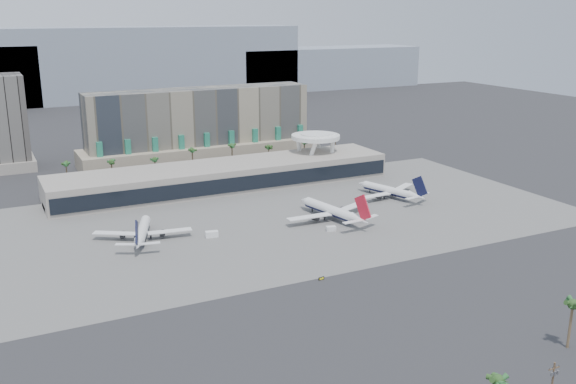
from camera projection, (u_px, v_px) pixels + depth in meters
name	position (u px, v px, depth m)	size (l,w,h in m)	color
ground	(336.00, 262.00, 224.63)	(900.00, 900.00, 0.00)	#232326
apron_pad	(270.00, 218.00, 272.10)	(260.00, 130.00, 0.06)	#5B5B59
mountain_ridge	(120.00, 69.00, 634.05)	(680.00, 60.00, 70.00)	gray
hotel	(200.00, 132.00, 374.86)	(140.00, 30.00, 42.00)	gray
office_tower	(2.00, 128.00, 350.60)	(30.00, 30.00, 52.00)	black
terminal	(224.00, 175.00, 317.67)	(170.00, 32.50, 14.50)	gray
saucer_structure	(316.00, 140.00, 343.15)	(26.00, 26.00, 21.89)	white
palm_row	(213.00, 152.00, 349.91)	(157.80, 2.80, 13.10)	brown
utility_pole	(553.00, 383.00, 138.90)	(3.20, 0.85, 12.00)	#4C3826
airliner_left	(142.00, 231.00, 245.75)	(36.30, 37.52, 13.49)	white
airliner_centre	(332.00, 211.00, 269.77)	(42.19, 43.82, 15.26)	white
airliner_right	(390.00, 191.00, 301.36)	(37.27, 38.58, 13.74)	white
service_vehicle_a	(212.00, 234.00, 249.12)	(4.94, 2.41, 2.41)	white
service_vehicle_b	(331.00, 229.00, 256.15)	(3.80, 2.17, 1.95)	silver
taxiway_sign	(321.00, 278.00, 209.65)	(2.20, 0.61, 0.99)	black
near_palm_b	(572.00, 309.00, 164.64)	(6.00, 6.00, 13.77)	brown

